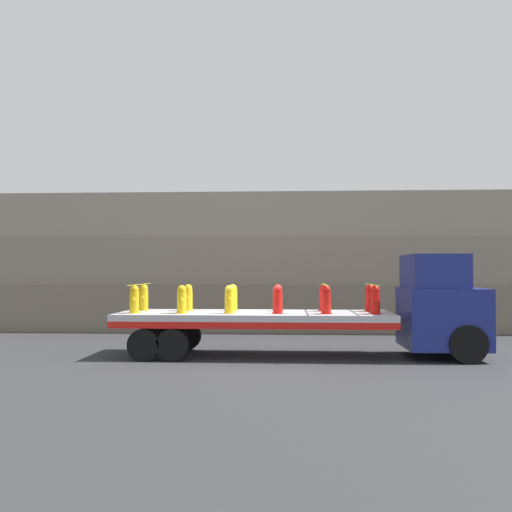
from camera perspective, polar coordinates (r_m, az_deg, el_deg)
The scene contains 19 objects.
ground_plane at distance 17.88m, azimuth -0.16°, elevation -9.95°, with size 120.00×120.00×0.00m, color #2D2D30.
rock_cliff at distance 25.46m, azimuth 0.85°, elevation -0.64°, with size 60.00×3.30×6.01m.
truck_cab at distance 18.32m, azimuth 18.22°, elevation -4.84°, with size 2.34×2.60×3.13m.
flatbed_trailer at distance 17.79m, azimuth -1.85°, elevation -6.45°, with size 8.45×2.67×1.35m.
fire_hydrant_yellow_near_0 at distance 17.73m, azimuth -12.07°, elevation -4.28°, with size 0.35×0.53×0.85m.
fire_hydrant_yellow_far_0 at distance 18.83m, azimuth -11.16°, elevation -4.12°, with size 0.35×0.53×0.85m.
fire_hydrant_yellow_near_1 at distance 17.41m, azimuth -7.45°, elevation -4.35°, with size 0.35×0.53×0.85m.
fire_hydrant_yellow_far_1 at distance 18.52m, azimuth -6.80°, elevation -4.18°, with size 0.35×0.53×0.85m.
fire_hydrant_yellow_near_2 at distance 17.20m, azimuth -2.68°, elevation -4.40°, with size 0.35×0.53×0.85m.
fire_hydrant_yellow_far_2 at distance 18.33m, azimuth -2.32°, elevation -4.22°, with size 0.35×0.53×0.85m.
fire_hydrant_red_near_3 at distance 17.12m, azimuth 2.16°, elevation -4.41°, with size 0.35×0.53×0.85m.
fire_hydrant_red_far_3 at distance 18.25m, azimuth 2.22°, elevation -4.23°, with size 0.35×0.53×0.85m.
fire_hydrant_red_near_4 at distance 17.15m, azimuth 7.02°, elevation -4.40°, with size 0.35×0.53×0.85m.
fire_hydrant_red_far_4 at distance 18.28m, azimuth 6.78°, elevation -4.22°, with size 0.35×0.53×0.85m.
fire_hydrant_red_near_5 at distance 17.31m, azimuth 11.83°, elevation -4.35°, with size 0.35×0.53×0.85m.
fire_hydrant_red_far_5 at distance 18.43m, azimuth 11.30°, elevation -4.17°, with size 0.35×0.53×0.85m.
cargo_strap_rear at distance 18.27m, azimuth -11.60°, elevation -2.80°, with size 0.05×2.78×0.01m.
cargo_strap_middle at distance 17.70m, azimuth 6.90°, elevation -2.87°, with size 0.05×2.78×0.01m.
cargo_strap_front at distance 17.86m, azimuth 11.55°, elevation -2.84°, with size 0.05×2.78×0.01m.
Camera 1 is at (1.02, -17.66, 2.64)m, focal length 40.00 mm.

